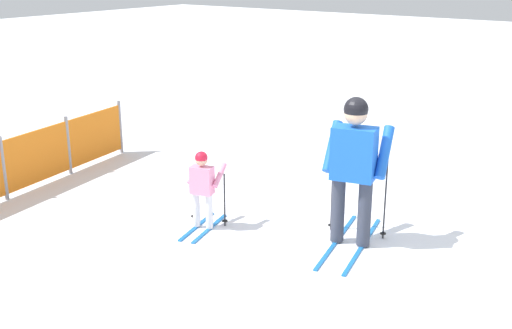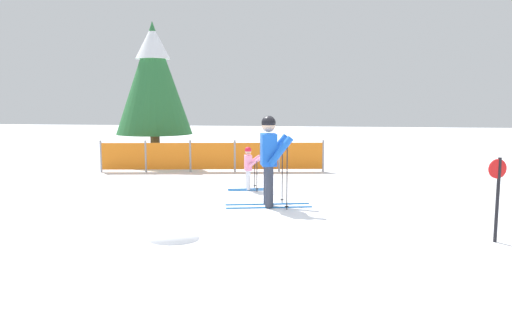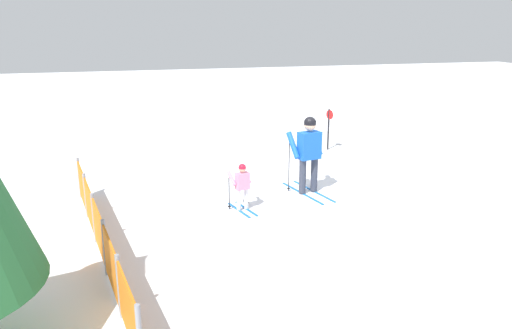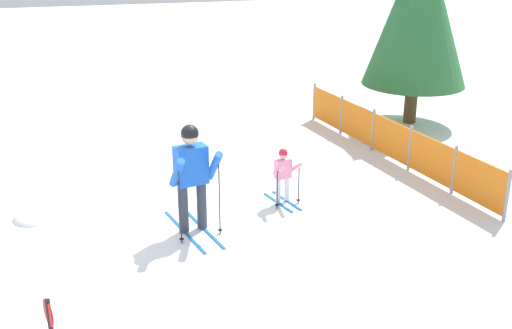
{
  "view_description": "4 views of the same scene",
  "coord_description": "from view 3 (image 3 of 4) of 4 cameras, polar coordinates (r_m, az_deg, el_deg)",
  "views": [
    {
      "loc": [
        -6.06,
        -2.94,
        3.17
      ],
      "look_at": [
        -0.18,
        1.35,
        0.83
      ],
      "focal_mm": 45.0,
      "sensor_mm": 36.0,
      "label": 1
    },
    {
      "loc": [
        1.21,
        -9.17,
        2.03
      ],
      "look_at": [
        -0.3,
        1.43,
        0.65
      ],
      "focal_mm": 35.0,
      "sensor_mm": 36.0,
      "label": 2
    },
    {
      "loc": [
        -9.88,
        4.1,
        3.77
      ],
      "look_at": [
        0.12,
        1.42,
        0.75
      ],
      "focal_mm": 35.0,
      "sensor_mm": 36.0,
      "label": 3
    },
    {
      "loc": [
        9.19,
        -1.2,
        4.58
      ],
      "look_at": [
        -0.08,
        1.29,
        0.93
      ],
      "focal_mm": 45.0,
      "sensor_mm": 36.0,
      "label": 4
    }
  ],
  "objects": [
    {
      "name": "ground_plane",
      "position": [
        11.34,
        7.13,
        -3.3
      ],
      "size": [
        60.0,
        60.0,
        0.0
      ],
      "primitive_type": "plane",
      "color": "white"
    },
    {
      "name": "skier_adult",
      "position": [
        11.09,
        6.04,
        1.88
      ],
      "size": [
        1.68,
        0.82,
        1.74
      ],
      "rotation": [
        0.0,
        0.0,
        0.23
      ],
      "color": "#1966B2",
      "rests_on": "ground_plane"
    },
    {
      "name": "skier_child",
      "position": [
        10.13,
        -1.61,
        -2.17
      ],
      "size": [
        0.95,
        0.51,
        0.99
      ],
      "rotation": [
        0.0,
        0.0,
        0.26
      ],
      "color": "#1966B2",
      "rests_on": "ground_plane"
    },
    {
      "name": "safety_fence",
      "position": [
        8.56,
        -17.48,
        -7.35
      ],
      "size": [
        6.3,
        1.09,
        0.91
      ],
      "rotation": [
        0.0,
        0.0,
        0.16
      ],
      "color": "gray",
      "rests_on": "ground_plane"
    },
    {
      "name": "trail_marker",
      "position": [
        15.03,
        8.32,
        4.55
      ],
      "size": [
        0.27,
        0.11,
        1.23
      ],
      "color": "black",
      "rests_on": "ground_plane"
    },
    {
      "name": "snow_mound",
      "position": [
        11.54,
        19.53,
        -3.8
      ],
      "size": [
        0.79,
        0.67,
        0.32
      ],
      "primitive_type": "ellipsoid",
      "color": "white",
      "rests_on": "ground_plane"
    }
  ]
}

